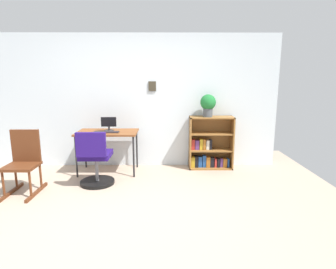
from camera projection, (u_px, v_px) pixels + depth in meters
name	position (u px, v px, depth m)	size (l,w,h in m)	color
ground_plane	(114.00, 221.00, 3.19)	(6.24, 6.24, 0.00)	tan
wall_back	(133.00, 101.00, 5.06)	(5.20, 0.12, 2.36)	silver
desk	(107.00, 135.00, 4.73)	(1.01, 0.60, 0.71)	brown
monitor	(109.00, 124.00, 4.75)	(0.26, 0.16, 0.24)	#262628
keyboard	(106.00, 132.00, 4.62)	(0.41, 0.11, 0.02)	#292326
office_chair	(95.00, 162.00, 4.18)	(0.52, 0.55, 0.85)	black
rocking_chair	(24.00, 161.00, 3.93)	(0.42, 0.64, 0.88)	#572B15
bookshelf_low	(209.00, 146.00, 5.03)	(0.77, 0.30, 0.94)	brown
potted_plant_on_shelf	(208.00, 104.00, 4.83)	(0.27, 0.27, 0.39)	#474C51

